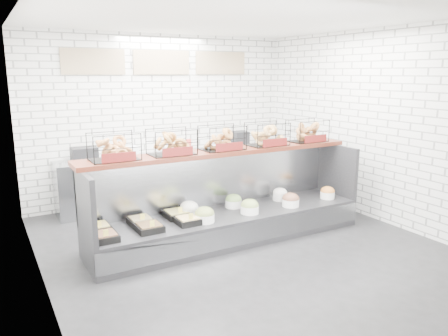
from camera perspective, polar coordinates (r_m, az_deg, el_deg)
ground at (r=6.08m, az=2.21°, el=-10.12°), size 5.50×5.50×0.00m
room_shell at (r=6.14m, az=-0.61°, el=9.88°), size 5.02×5.51×3.01m
display_case at (r=6.23m, az=0.41°, el=-6.32°), size 4.00×0.90×1.20m
bagel_shelf at (r=6.13m, az=-0.27°, el=3.55°), size 4.10×0.50×0.40m
prep_counter at (r=8.00m, az=-6.97°, el=-1.13°), size 4.00×0.60×1.20m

